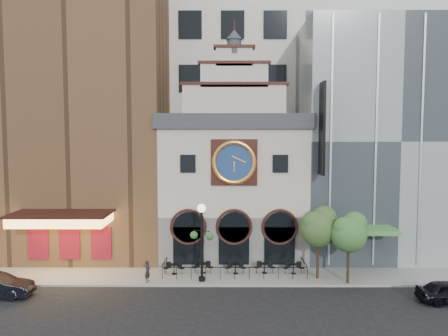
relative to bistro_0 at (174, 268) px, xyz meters
The scene contains 16 objects.
ground 5.20m from the bistro_0, 27.74° to the right, with size 120.00×120.00×0.00m, color black.
sidewalk 4.61m from the bistro_0, ahead, with size 44.00×5.00×0.15m, color gray.
clock_building 9.34m from the bistro_0, 49.83° to the left, with size 12.60×8.78×18.65m.
theater_building 16.49m from the bistro_0, 138.13° to the left, with size 14.00×15.60×25.00m.
retail_building 21.37m from the bistro_0, 23.35° to the left, with size 14.00×14.40×20.00m.
office_tower 26.58m from the bistro_0, 75.43° to the left, with size 20.00×16.00×40.00m, color silver.
cafe_railing 4.58m from the bistro_0, ahead, with size 10.60×2.60×0.90m, color black, non-canonical shape.
bistro_0 is the anchor object (origin of this frame).
bistro_1 2.17m from the bistro_0, ahead, with size 1.58×0.68×0.90m.
bistro_2 4.67m from the bistro_0, ahead, with size 1.58×0.68×0.90m.
bistro_3 6.89m from the bistro_0, ahead, with size 1.58×0.68×0.90m.
bistro_4 9.06m from the bistro_0, ahead, with size 1.58×0.68×0.90m.
pedestrian 2.46m from the bistro_0, 133.82° to the right, with size 0.57×0.37×1.56m, color black.
lamppost 4.05m from the bistro_0, 35.75° to the right, with size 1.73×0.99×5.62m.
tree_left 11.30m from the bistro_0, ahead, with size 2.77×2.67×5.33m.
tree_right 13.21m from the bistro_0, ahead, with size 2.65×2.55×5.10m.
Camera 1 is at (-0.69, -29.94, 10.73)m, focal length 35.00 mm.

